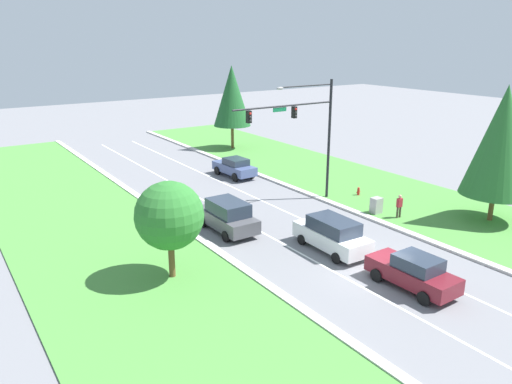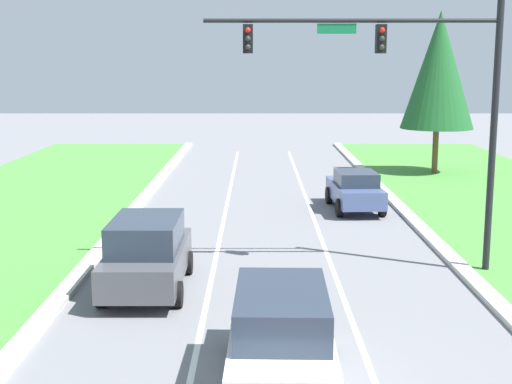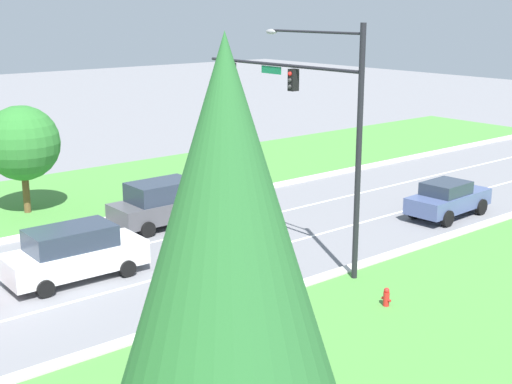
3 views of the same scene
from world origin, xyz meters
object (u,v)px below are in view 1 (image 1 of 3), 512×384
object	(u,v)px
pedestrian	(399,205)
oak_near_left_tree	(169,216)
white_suv	(332,234)
conifer_far_right_tree	(501,141)
utility_cabinet	(376,206)
slate_blue_sedan	(235,167)
burgundy_sedan	(413,272)
graphite_suv	(228,216)
traffic_signal_mast	(306,124)
fire_hydrant	(358,192)
conifer_near_right_tree	(232,96)

from	to	relation	value
pedestrian	oak_near_left_tree	bearing A→B (deg)	-0.73
pedestrian	white_suv	bearing A→B (deg)	12.05
pedestrian	conifer_far_right_tree	world-z (taller)	conifer_far_right_tree
utility_cabinet	white_suv	bearing A→B (deg)	-156.71
slate_blue_sedan	conifer_far_right_tree	world-z (taller)	conifer_far_right_tree
burgundy_sedan	conifer_far_right_tree	world-z (taller)	conifer_far_right_tree
graphite_suv	slate_blue_sedan	xyz separation A→B (m)	(7.14, 10.81, -0.16)
burgundy_sedan	conifer_far_right_tree	size ratio (longest dim) A/B	0.51
traffic_signal_mast	oak_near_left_tree	size ratio (longest dim) A/B	1.75
white_suv	fire_hydrant	bearing A→B (deg)	38.41
white_suv	slate_blue_sedan	size ratio (longest dim) A/B	1.08
white_suv	pedestrian	xyz separation A→B (m)	(7.30, 1.40, -0.05)
oak_near_left_tree	conifer_far_right_tree	bearing A→B (deg)	-11.40
fire_hydrant	conifer_far_right_tree	bearing A→B (deg)	-69.51
graphite_suv	conifer_far_right_tree	world-z (taller)	conifer_far_right_tree
burgundy_sedan	fire_hydrant	world-z (taller)	burgundy_sedan
traffic_signal_mast	utility_cabinet	xyz separation A→B (m)	(2.64, -4.70, -5.30)
traffic_signal_mast	slate_blue_sedan	bearing A→B (deg)	92.38
fire_hydrant	oak_near_left_tree	bearing A→B (deg)	-165.42
utility_cabinet	oak_near_left_tree	world-z (taller)	oak_near_left_tree
slate_blue_sedan	conifer_far_right_tree	xyz separation A→B (m)	(8.32, -19.00, 4.57)
white_suv	oak_near_left_tree	world-z (taller)	oak_near_left_tree
conifer_near_right_tree	oak_near_left_tree	size ratio (longest dim) A/B	1.76
oak_near_left_tree	conifer_near_right_tree	bearing A→B (deg)	53.03
graphite_suv	conifer_far_right_tree	size ratio (longest dim) A/B	0.53
burgundy_sedan	fire_hydrant	distance (m)	14.88
white_suv	conifer_near_right_tree	world-z (taller)	conifer_near_right_tree
slate_blue_sedan	fire_hydrant	distance (m)	11.31
fire_hydrant	conifer_far_right_tree	distance (m)	10.76
utility_cabinet	pedestrian	world-z (taller)	pedestrian
white_suv	conifer_near_right_tree	xyz separation A→B (m)	(9.54, 26.67, 4.78)
white_suv	traffic_signal_mast	bearing A→B (deg)	63.13
white_suv	fire_hydrant	distance (m)	10.92
burgundy_sedan	conifer_near_right_tree	world-z (taller)	conifer_near_right_tree
slate_blue_sedan	utility_cabinet	world-z (taller)	slate_blue_sedan
graphite_suv	conifer_far_right_tree	distance (m)	18.05
traffic_signal_mast	utility_cabinet	size ratio (longest dim) A/B	7.51
conifer_far_right_tree	pedestrian	bearing A→B (deg)	141.84
graphite_suv	utility_cabinet	size ratio (longest dim) A/B	3.99
slate_blue_sedan	burgundy_sedan	distance (m)	22.58
white_suv	conifer_far_right_tree	bearing A→B (deg)	-9.50
traffic_signal_mast	conifer_far_right_tree	distance (m)	12.70
slate_blue_sedan	pedestrian	distance (m)	15.71
conifer_far_right_tree	traffic_signal_mast	bearing A→B (deg)	128.75
white_suv	slate_blue_sedan	world-z (taller)	white_suv
slate_blue_sedan	conifer_far_right_tree	size ratio (longest dim) A/B	0.51
traffic_signal_mast	pedestrian	distance (m)	8.56
conifer_near_right_tree	conifer_far_right_tree	size ratio (longest dim) A/B	1.00
utility_cabinet	pedestrian	xyz separation A→B (m)	(0.58, -1.49, 0.34)
graphite_suv	pedestrian	xyz separation A→B (m)	(10.75, -4.48, -0.09)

